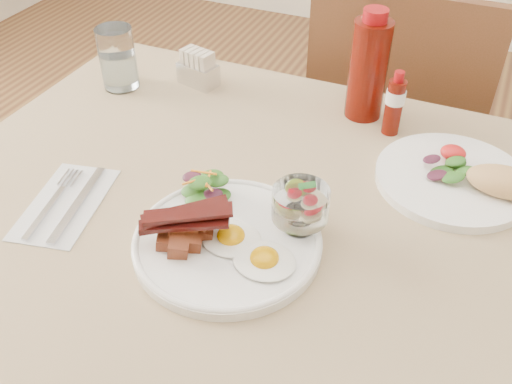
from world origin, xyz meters
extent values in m
cylinder|color=brown|center=(-0.59, 0.36, 0.35)|extent=(0.06, 0.06, 0.71)
cube|color=brown|center=(0.00, 0.00, 0.73)|extent=(1.30, 0.85, 0.04)
cube|color=#9E8361|center=(0.00, 0.00, 0.75)|extent=(1.33, 0.88, 0.00)
cylinder|color=brown|center=(-0.18, 0.57, 0.23)|extent=(0.04, 0.04, 0.45)
cylinder|color=brown|center=(0.18, 0.57, 0.23)|extent=(0.04, 0.04, 0.45)
cylinder|color=brown|center=(-0.18, 0.93, 0.23)|extent=(0.04, 0.04, 0.45)
cylinder|color=brown|center=(0.18, 0.93, 0.23)|extent=(0.04, 0.04, 0.45)
cube|color=brown|center=(0.00, 0.75, 0.47)|extent=(0.42, 0.42, 0.03)
cube|color=brown|center=(0.00, 0.55, 0.70)|extent=(0.42, 0.03, 0.46)
cylinder|color=white|center=(-0.11, -0.10, 0.76)|extent=(0.28, 0.28, 0.02)
ellipsoid|color=white|center=(-0.04, -0.12, 0.77)|extent=(0.11, 0.10, 0.01)
ellipsoid|color=#E19704|center=(-0.04, -0.12, 0.78)|extent=(0.04, 0.04, 0.02)
ellipsoid|color=white|center=(-0.10, -0.10, 0.77)|extent=(0.11, 0.10, 0.01)
ellipsoid|color=#E19704|center=(-0.10, -0.10, 0.78)|extent=(0.04, 0.04, 0.02)
cube|color=maroon|center=(-0.17, -0.13, 0.78)|extent=(0.03, 0.03, 0.03)
cube|color=maroon|center=(-0.15, -0.14, 0.78)|extent=(0.03, 0.03, 0.03)
cube|color=maroon|center=(-0.18, -0.15, 0.78)|extent=(0.03, 0.03, 0.02)
cube|color=maroon|center=(-0.14, -0.11, 0.78)|extent=(0.03, 0.03, 0.03)
cube|color=maroon|center=(-0.16, -0.16, 0.78)|extent=(0.03, 0.03, 0.03)
cube|color=maroon|center=(-0.19, -0.12, 0.78)|extent=(0.03, 0.03, 0.02)
cube|color=maroon|center=(-0.15, -0.13, 0.80)|extent=(0.03, 0.03, 0.03)
cube|color=maroon|center=(-0.17, -0.14, 0.80)|extent=(0.03, 0.03, 0.02)
cube|color=maroon|center=(-0.15, -0.12, 0.80)|extent=(0.03, 0.03, 0.03)
cube|color=#4B0F0C|center=(-0.17, -0.13, 0.81)|extent=(0.12, 0.09, 0.01)
cube|color=#4B0F0C|center=(-0.16, -0.14, 0.81)|extent=(0.13, 0.07, 0.01)
cube|color=#4B0F0C|center=(-0.16, -0.12, 0.82)|extent=(0.11, 0.10, 0.01)
cube|color=#4B0F0C|center=(-0.15, -0.13, 0.82)|extent=(0.12, 0.08, 0.01)
ellipsoid|color=#244F15|center=(-0.18, -0.03, 0.77)|extent=(0.05, 0.04, 0.01)
ellipsoid|color=#244F15|center=(-0.16, -0.03, 0.78)|extent=(0.05, 0.04, 0.01)
ellipsoid|color=#3D1324|center=(-0.20, -0.01, 0.78)|extent=(0.04, 0.04, 0.01)
ellipsoid|color=#244F15|center=(-0.18, -0.05, 0.78)|extent=(0.05, 0.04, 0.01)
ellipsoid|color=#244F15|center=(-0.20, -0.04, 0.79)|extent=(0.05, 0.04, 0.01)
ellipsoid|color=#3D1324|center=(-0.16, -0.04, 0.79)|extent=(0.04, 0.03, 0.01)
ellipsoid|color=#244F15|center=(-0.18, -0.01, 0.80)|extent=(0.05, 0.04, 0.01)
ellipsoid|color=#244F15|center=(-0.16, -0.02, 0.80)|extent=(0.04, 0.04, 0.01)
ellipsoid|color=#3D1324|center=(-0.21, -0.03, 0.80)|extent=(0.04, 0.03, 0.01)
ellipsoid|color=#244F15|center=(-0.18, -0.04, 0.81)|extent=(0.05, 0.04, 0.01)
cylinder|color=orange|center=(-0.17, -0.03, 0.81)|extent=(0.02, 0.04, 0.01)
cylinder|color=orange|center=(-0.19, -0.02, 0.81)|extent=(0.04, 0.01, 0.01)
cylinder|color=orange|center=(-0.17, -0.04, 0.81)|extent=(0.04, 0.03, 0.01)
cylinder|color=orange|center=(-0.19, -0.04, 0.81)|extent=(0.03, 0.03, 0.01)
cylinder|color=white|center=(-0.02, -0.04, 0.77)|extent=(0.05, 0.05, 0.01)
cylinder|color=white|center=(-0.02, -0.04, 0.79)|extent=(0.02, 0.02, 0.02)
cylinder|color=white|center=(-0.02, -0.04, 0.82)|extent=(0.08, 0.08, 0.05)
cylinder|color=beige|center=(-0.03, -0.03, 0.81)|extent=(0.02, 0.02, 0.01)
cylinder|color=beige|center=(-0.01, -0.04, 0.81)|extent=(0.02, 0.02, 0.01)
cylinder|color=beige|center=(-0.02, -0.02, 0.81)|extent=(0.02, 0.02, 0.01)
cylinder|color=#A5CA3D|center=(-0.03, -0.03, 0.83)|extent=(0.03, 0.03, 0.01)
cone|color=red|center=(-0.01, -0.05, 0.83)|extent=(0.02, 0.02, 0.02)
cone|color=red|center=(-0.03, -0.04, 0.84)|extent=(0.02, 0.02, 0.02)
cone|color=red|center=(-0.02, -0.02, 0.84)|extent=(0.02, 0.02, 0.02)
ellipsoid|color=#2B792D|center=(-0.02, -0.04, 0.85)|extent=(0.02, 0.01, 0.00)
ellipsoid|color=#2B792D|center=(-0.01, -0.03, 0.85)|extent=(0.02, 0.01, 0.00)
cylinder|color=white|center=(0.17, 0.19, 0.76)|extent=(0.26, 0.26, 0.02)
ellipsoid|color=#244F15|center=(0.15, 0.18, 0.77)|extent=(0.04, 0.04, 0.01)
ellipsoid|color=#244F15|center=(0.17, 0.21, 0.78)|extent=(0.04, 0.03, 0.01)
ellipsoid|color=#3D1324|center=(0.15, 0.16, 0.78)|extent=(0.04, 0.03, 0.01)
ellipsoid|color=#244F15|center=(0.17, 0.16, 0.78)|extent=(0.04, 0.03, 0.01)
ellipsoid|color=#244F15|center=(0.19, 0.19, 0.78)|extent=(0.04, 0.03, 0.01)
ellipsoid|color=#3D1324|center=(0.13, 0.19, 0.79)|extent=(0.03, 0.03, 0.01)
ellipsoid|color=#244F15|center=(0.17, 0.20, 0.79)|extent=(0.04, 0.03, 0.01)
ellipsoid|color=red|center=(0.16, 0.23, 0.78)|extent=(0.04, 0.03, 0.03)
ellipsoid|color=tan|center=(0.25, 0.17, 0.79)|extent=(0.14, 0.09, 0.05)
cylinder|color=#4E0B04|center=(-0.03, 0.34, 0.85)|extent=(0.09, 0.09, 0.19)
cylinder|color=maroon|center=(-0.03, 0.34, 0.96)|extent=(0.06, 0.06, 0.02)
cylinder|color=#4E0B04|center=(0.04, 0.30, 0.81)|extent=(0.04, 0.04, 0.11)
cylinder|color=white|center=(0.04, 0.30, 0.83)|extent=(0.04, 0.04, 0.03)
cylinder|color=maroon|center=(0.04, 0.30, 0.87)|extent=(0.02, 0.02, 0.02)
cube|color=silver|center=(-0.38, 0.32, 0.78)|extent=(0.09, 0.06, 0.05)
cube|color=#C7B18C|center=(-0.41, 0.33, 0.80)|extent=(0.02, 0.04, 0.05)
cube|color=#C7B18C|center=(-0.40, 0.32, 0.80)|extent=(0.02, 0.04, 0.05)
cube|color=#C7B18C|center=(-0.38, 0.32, 0.80)|extent=(0.02, 0.04, 0.05)
cube|color=#C7B18C|center=(-0.37, 0.32, 0.80)|extent=(0.02, 0.04, 0.05)
cube|color=#C7B18C|center=(-0.35, 0.31, 0.80)|extent=(0.02, 0.04, 0.05)
cylinder|color=white|center=(-0.53, 0.25, 0.82)|extent=(0.08, 0.08, 0.13)
cylinder|color=silver|center=(-0.53, 0.25, 0.79)|extent=(0.06, 0.06, 0.07)
cube|color=silver|center=(-0.39, -0.12, 0.75)|extent=(0.15, 0.22, 0.00)
cube|color=silver|center=(-0.37, -0.11, 0.76)|extent=(0.05, 0.19, 0.00)
cube|color=silver|center=(-0.41, -0.15, 0.76)|extent=(0.04, 0.13, 0.00)
cube|color=silver|center=(-0.44, -0.07, 0.76)|extent=(0.01, 0.04, 0.00)
cube|color=silver|center=(-0.43, -0.07, 0.76)|extent=(0.01, 0.04, 0.00)
cube|color=silver|center=(-0.42, -0.06, 0.76)|extent=(0.01, 0.04, 0.00)
cube|color=silver|center=(-0.41, -0.06, 0.76)|extent=(0.01, 0.04, 0.00)
camera|label=1|loc=(0.17, -0.64, 1.35)|focal=40.00mm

